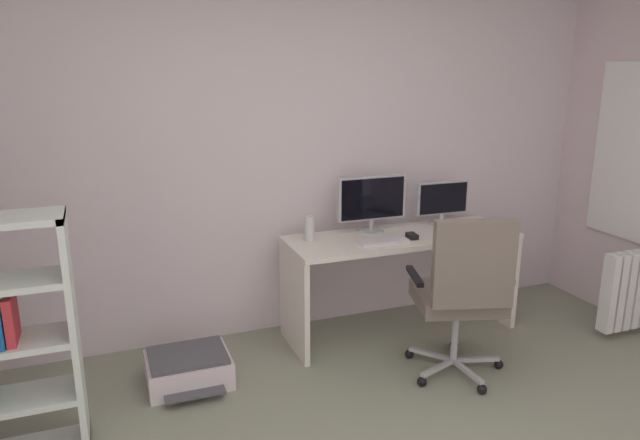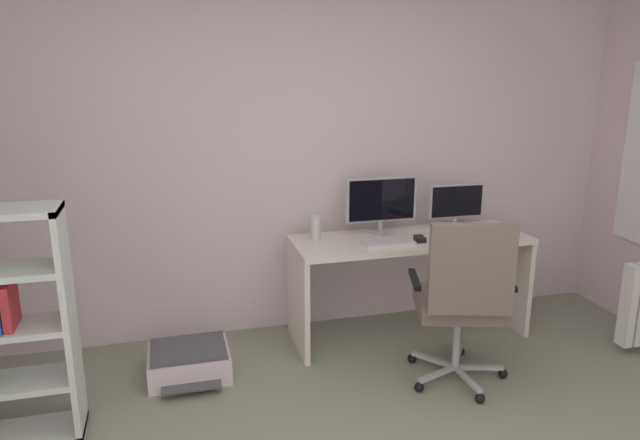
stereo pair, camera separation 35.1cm
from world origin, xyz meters
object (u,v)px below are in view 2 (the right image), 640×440
(monitor_main, at_px, (381,202))
(office_chair, at_px, (463,295))
(desk, at_px, (410,262))
(computer_mouse, at_px, (420,239))
(desktop_speaker, at_px, (316,228))
(printer, at_px, (189,362))
(monitor_secondary, at_px, (456,203))
(keyboard, at_px, (389,243))

(monitor_main, bearing_deg, office_chair, -77.86)
(desk, xyz_separation_m, computer_mouse, (0.02, -0.10, 0.20))
(monitor_main, relative_size, desktop_speaker, 3.02)
(desk, bearing_deg, printer, -173.03)
(desk, distance_m, desktop_speaker, 0.72)
(monitor_secondary, height_order, printer, monitor_secondary)
(computer_mouse, relative_size, office_chair, 0.09)
(monitor_main, height_order, printer, monitor_main)
(desktop_speaker, bearing_deg, keyboard, -26.06)
(monitor_secondary, distance_m, keyboard, 0.70)
(monitor_secondary, bearing_deg, printer, -170.20)
(desktop_speaker, bearing_deg, computer_mouse, -16.73)
(keyboard, bearing_deg, printer, -175.86)
(computer_mouse, height_order, desktop_speaker, desktop_speaker)
(desk, relative_size, office_chair, 1.55)
(printer, bearing_deg, monitor_main, 13.77)
(monitor_secondary, bearing_deg, desktop_speaker, -177.44)
(printer, bearing_deg, office_chair, -19.09)
(computer_mouse, distance_m, office_chair, 0.65)
(monitor_secondary, distance_m, desktop_speaker, 1.07)
(keyboard, relative_size, printer, 0.68)
(printer, bearing_deg, desk, 6.97)
(office_chair, bearing_deg, monitor_secondary, 66.19)
(keyboard, relative_size, office_chair, 0.32)
(monitor_secondary, bearing_deg, desk, -159.99)
(computer_mouse, bearing_deg, monitor_main, 132.81)
(desktop_speaker, xyz_separation_m, printer, (-0.89, -0.29, -0.72))
(office_chair, bearing_deg, monitor_main, 102.14)
(monitor_secondary, distance_m, office_chair, 1.02)
(monitor_main, bearing_deg, keyboard, -98.48)
(monitor_main, distance_m, printer, 1.67)
(computer_mouse, distance_m, printer, 1.71)
(keyboard, bearing_deg, desktop_speaker, 155.00)
(monitor_main, distance_m, keyboard, 0.35)
(desktop_speaker, bearing_deg, monitor_secondary, 2.56)
(computer_mouse, height_order, printer, computer_mouse)
(desk, distance_m, keyboard, 0.31)
(desk, relative_size, keyboard, 4.85)
(desk, relative_size, computer_mouse, 16.48)
(computer_mouse, xyz_separation_m, desktop_speaker, (-0.68, 0.20, 0.07))
(monitor_secondary, height_order, computer_mouse, monitor_secondary)
(desk, bearing_deg, office_chair, -88.47)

